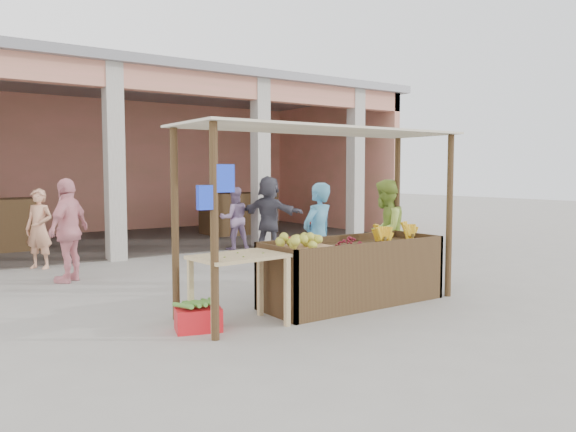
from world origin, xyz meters
TOP-DOWN VIEW (x-y plane):
  - ground at (0.00, 0.00)m, footprint 60.00×60.00m
  - market_building at (0.05, 8.93)m, footprint 14.40×6.40m
  - fruit_stall at (0.50, 0.00)m, footprint 2.60×0.95m
  - stall_awning at (-0.01, 0.06)m, footprint 4.09×1.35m
  - banana_heap at (1.33, 0.03)m, footprint 1.03×0.56m
  - melon_tray at (-0.38, -0.04)m, footprint 0.79×0.68m
  - berry_heap at (0.44, 0.00)m, footprint 0.43×0.35m
  - side_table at (-1.38, -0.14)m, footprint 1.12×0.80m
  - papaya_pile at (-1.38, -0.14)m, footprint 0.67×0.38m
  - red_crate at (-1.84, -0.01)m, footprint 0.59×0.50m
  - plantain_bundle at (-1.84, -0.01)m, footprint 0.43×0.30m
  - produce_sacks at (2.75, 5.12)m, footprint 0.78×0.48m
  - vendor_blue at (0.60, 0.93)m, footprint 0.77×0.65m
  - vendor_green at (1.82, 0.73)m, footprint 0.99×0.79m
  - motorcycle at (1.44, 2.62)m, footprint 0.65×1.74m
  - shopper_b at (-2.35, 3.83)m, footprint 1.17×1.16m
  - shopper_d at (2.25, 4.89)m, footprint 1.28×1.82m
  - shopper_e at (-2.50, 5.46)m, footprint 0.72×0.73m
  - shopper_f at (1.78, 5.66)m, footprint 0.86×0.60m

SIDE VIEW (x-z plane):
  - ground at x=0.00m, z-range 0.00..0.00m
  - red_crate at x=-1.84m, z-range 0.00..0.27m
  - produce_sacks at x=2.75m, z-range 0.00..0.59m
  - plantain_bundle at x=-1.84m, z-range 0.27..0.35m
  - fruit_stall at x=0.50m, z-range 0.00..0.80m
  - motorcycle at x=1.44m, z-range 0.00..0.90m
  - side_table at x=-1.38m, z-range 0.29..1.14m
  - shopper_e at x=-2.50m, z-range 0.00..1.56m
  - shopper_f at x=1.78m, z-range 0.00..1.60m
  - berry_heap at x=0.44m, z-range 0.80..0.94m
  - vendor_blue at x=0.60m, z-range 0.00..1.77m
  - banana_heap at x=1.33m, z-range 0.80..0.99m
  - vendor_green at x=1.82m, z-range 0.00..1.79m
  - melon_tray at x=-0.38m, z-range 0.79..1.00m
  - shopper_d at x=2.25m, z-range 0.00..1.82m
  - shopper_b at x=-2.35m, z-range 0.00..1.83m
  - papaya_pile at x=-1.38m, z-range 0.85..1.05m
  - stall_awning at x=-0.01m, z-range 0.78..3.17m
  - market_building at x=0.05m, z-range 0.60..4.80m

